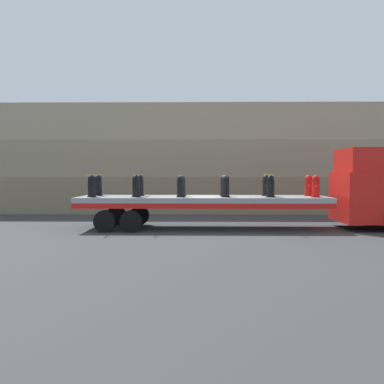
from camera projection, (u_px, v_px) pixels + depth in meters
ground_plane at (203, 228)px, 17.26m from camera, size 120.00×120.00×0.00m
rock_cliff at (202, 159)px, 24.61m from camera, size 60.00×3.30×6.10m
truck_cab at (374, 189)px, 17.08m from camera, size 2.72×2.72×3.20m
flatbed_trailer at (192, 202)px, 17.22m from camera, size 9.94×2.59×1.30m
fire_hydrant_black_near_0 at (92, 186)px, 16.71m from camera, size 0.37×0.56×0.86m
fire_hydrant_black_far_0 at (98, 186)px, 17.81m from camera, size 0.37×0.56×0.86m
fire_hydrant_black_near_1 at (136, 186)px, 16.68m from camera, size 0.37×0.56×0.86m
fire_hydrant_black_far_1 at (140, 186)px, 17.78m from camera, size 0.37×0.56×0.86m
fire_hydrant_black_near_2 at (181, 186)px, 16.66m from camera, size 0.37×0.56×0.86m
fire_hydrant_black_far_2 at (182, 186)px, 17.75m from camera, size 0.37×0.56×0.86m
fire_hydrant_black_near_3 at (226, 187)px, 16.63m from camera, size 0.37×0.56×0.86m
fire_hydrant_black_far_3 at (224, 186)px, 17.72m from camera, size 0.37×0.56×0.86m
fire_hydrant_black_near_4 at (271, 187)px, 16.60m from camera, size 0.37×0.56×0.86m
fire_hydrant_black_far_4 at (266, 186)px, 17.69m from camera, size 0.37×0.56×0.86m
fire_hydrant_red_near_5 at (316, 187)px, 16.57m from camera, size 0.37×0.56×0.86m
fire_hydrant_red_far_5 at (308, 186)px, 17.66m from camera, size 0.37×0.56×0.86m
cargo_strap_rear at (95, 175)px, 17.24m from camera, size 0.05×2.69×0.01m
cargo_strap_middle at (138, 175)px, 17.21m from camera, size 0.05×2.69×0.01m
cargo_strap_front at (268, 175)px, 17.13m from camera, size 0.05×2.69×0.01m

